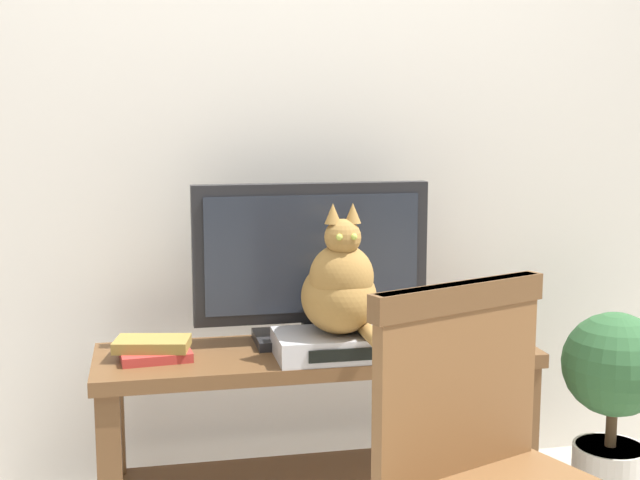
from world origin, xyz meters
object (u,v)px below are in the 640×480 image
(tv_stand, at_px, (317,402))
(cat, at_px, (340,287))
(book_stack, at_px, (154,349))
(tv, at_px, (312,262))
(potted_plant, at_px, (613,390))
(wooden_chair, at_px, (497,469))
(media_box, at_px, (339,344))

(tv_stand, xyz_separation_m, cat, (0.05, -0.11, 0.39))
(cat, height_order, book_stack, cat)
(tv, relative_size, potted_plant, 1.18)
(tv_stand, xyz_separation_m, wooden_chair, (0.19, -0.97, 0.17))
(media_box, bearing_deg, book_stack, 171.02)
(potted_plant, bearing_deg, wooden_chair, -132.57)
(media_box, xyz_separation_m, cat, (0.00, -0.02, 0.18))
(tv, distance_m, potted_plant, 1.08)
(tv_stand, distance_m, book_stack, 0.55)
(tv, relative_size, book_stack, 3.13)
(tv_stand, relative_size, cat, 3.43)
(potted_plant, bearing_deg, cat, 179.31)
(media_box, relative_size, potted_plant, 0.60)
(wooden_chair, bearing_deg, cat, 99.31)
(book_stack, bearing_deg, cat, -10.47)
(tv_stand, xyz_separation_m, book_stack, (-0.51, -0.00, 0.21))
(cat, bearing_deg, potted_plant, -0.69)
(cat, relative_size, wooden_chair, 0.43)
(tv_stand, height_order, potted_plant, potted_plant)
(tv_stand, height_order, cat, cat)
(tv, height_order, potted_plant, tv)
(wooden_chair, bearing_deg, tv_stand, 101.24)
(media_box, height_order, wooden_chair, wooden_chair)
(media_box, bearing_deg, wooden_chair, -80.77)
(tv_stand, bearing_deg, book_stack, -179.56)
(book_stack, bearing_deg, media_box, -8.98)
(tv_stand, bearing_deg, cat, -64.44)
(tv_stand, relative_size, book_stack, 5.68)
(tv_stand, distance_m, wooden_chair, 1.00)
(tv_stand, bearing_deg, potted_plant, -6.92)
(tv_stand, relative_size, media_box, 3.55)
(tv_stand, xyz_separation_m, potted_plant, (0.97, -0.12, 0.01))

